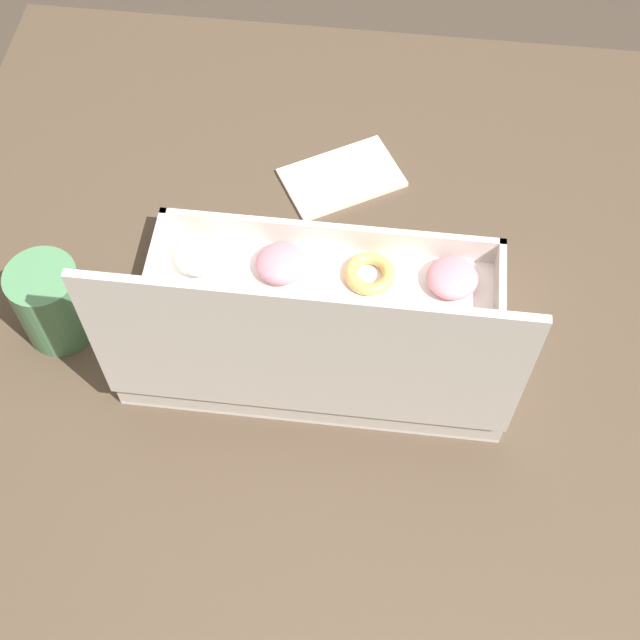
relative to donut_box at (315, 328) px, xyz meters
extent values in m
plane|color=#42382D|center=(-0.02, -0.07, -0.76)|extent=(8.00, 8.00, 0.00)
cube|color=#4C3D2D|center=(-0.02, -0.07, -0.06)|extent=(0.99, 0.91, 0.03)
cylinder|color=#4C3D2D|center=(-0.46, -0.47, -0.42)|extent=(0.06, 0.06, 0.68)
cylinder|color=#4C3D2D|center=(0.43, -0.47, -0.42)|extent=(0.06, 0.06, 0.68)
cube|color=white|center=(0.00, -0.03, -0.05)|extent=(0.40, 0.23, 0.01)
cube|color=beige|center=(0.00, -0.14, -0.02)|extent=(0.40, 0.01, 0.04)
cube|color=beige|center=(0.00, 0.08, -0.02)|extent=(0.40, 0.01, 0.04)
cube|color=beige|center=(-0.20, -0.03, -0.02)|extent=(0.01, 0.23, 0.04)
cube|color=beige|center=(0.19, -0.03, -0.02)|extent=(0.01, 0.23, 0.04)
cube|color=beige|center=(0.00, 0.09, 0.10)|extent=(0.40, 0.01, 0.21)
ellipsoid|color=pink|center=(-0.14, -0.10, -0.03)|extent=(0.06, 0.06, 0.03)
torus|color=tan|center=(-0.05, -0.10, -0.04)|extent=(0.06, 0.06, 0.02)
ellipsoid|color=pink|center=(0.05, -0.10, -0.03)|extent=(0.06, 0.06, 0.03)
ellipsoid|color=white|center=(0.14, -0.10, -0.03)|extent=(0.06, 0.06, 0.03)
ellipsoid|color=white|center=(-0.15, -0.03, -0.03)|extent=(0.06, 0.06, 0.03)
torus|color=white|center=(-0.05, -0.03, -0.03)|extent=(0.06, 0.06, 0.02)
torus|color=pink|center=(0.05, -0.03, -0.04)|extent=(0.06, 0.06, 0.02)
torus|color=pink|center=(0.14, -0.03, -0.04)|extent=(0.06, 0.06, 0.02)
torus|color=tan|center=(-0.15, 0.04, -0.04)|extent=(0.06, 0.06, 0.02)
torus|color=tan|center=(-0.05, 0.04, -0.04)|extent=(0.06, 0.06, 0.02)
ellipsoid|color=pink|center=(0.05, 0.04, -0.03)|extent=(0.06, 0.06, 0.03)
ellipsoid|color=white|center=(0.14, 0.04, -0.03)|extent=(0.06, 0.06, 0.03)
cylinder|color=#4C8456|center=(0.28, 0.00, 0.00)|extent=(0.08, 0.08, 0.10)
cylinder|color=black|center=(0.28, 0.00, 0.05)|extent=(0.06, 0.06, 0.01)
cube|color=silver|center=(0.00, -0.25, -0.05)|extent=(0.17, 0.15, 0.01)
camera|label=1|loc=(-0.06, 0.48, 0.80)|focal=50.00mm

